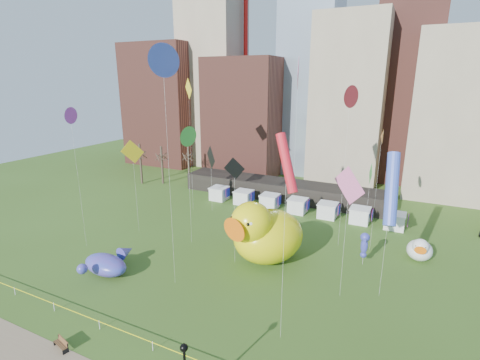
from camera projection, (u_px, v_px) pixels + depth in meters
The scene contains 26 objects.
ground at pixel (153, 351), 29.77m from camera, with size 160.00×160.00×0.00m, color #365119.
skyline at pixel (344, 79), 75.67m from camera, with size 101.00×23.00×68.00m.
pavilion at pixel (282, 190), 67.29m from camera, with size 38.00×6.00×3.20m, color black.
vendor_tents at pixel (298, 206), 60.11m from camera, with size 33.24×2.80×2.40m.
bare_trees at pixel (163, 164), 76.50m from camera, with size 8.44×6.44×8.50m.
caution_tape at pixel (152, 344), 29.59m from camera, with size 50.00×0.06×0.90m.
big_duck at pixel (265, 233), 43.25m from camera, with size 10.61×11.73×8.19m.
small_duck at pixel (420, 249), 44.19m from camera, with size 2.98×4.06×3.15m.
seahorse_green at pixel (280, 228), 43.35m from camera, with size 1.37×1.71×6.00m.
seahorse_purple at pixel (364, 243), 42.74m from camera, with size 1.17×1.42×4.15m.
whale_inflatable at pixel (107, 264), 41.36m from camera, with size 6.09×7.59×2.59m.
park_bench at pixel (62, 343), 29.91m from camera, with size 1.78×0.94×0.87m.
kite_0 at pixel (350, 97), 43.39m from camera, with size 1.02×2.69×20.89m.
kite_1 at pixel (298, 76), 41.35m from camera, with size 1.01×3.55×24.11m.
kite_2 at pixel (234, 170), 40.77m from camera, with size 1.67×2.03×13.15m.
kite_3 at pixel (187, 136), 45.54m from camera, with size 0.39×2.54×15.85m.
kite_4 at pixel (133, 152), 49.88m from camera, with size 1.45×3.07×13.55m.
kite_5 at pixel (392, 189), 34.16m from camera, with size 1.79×4.17×15.00m.
kite_6 at pixel (382, 137), 43.23m from camera, with size 0.29×1.76×15.81m.
kite_7 at pixel (70, 116), 43.64m from camera, with size 1.00×1.96×18.33m.
kite_8 at pixel (287, 163), 27.11m from camera, with size 2.58×2.20×17.78m.
kite_9 at pixel (349, 186), 34.09m from camera, with size 3.20×1.89×13.75m.
kite_10 at pixel (211, 158), 58.81m from camera, with size 2.94×2.52×11.14m.
kite_11 at pixel (371, 174), 51.50m from camera, with size 0.72×3.08×10.12m.
kite_12 at pixel (189, 91), 56.21m from camera, with size 2.54×2.04×21.72m.
kite_13 at pixel (163, 61), 33.29m from camera, with size 0.42×3.10×24.80m.
Camera 1 is at (17.41, -19.06, 21.70)m, focal length 27.00 mm.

